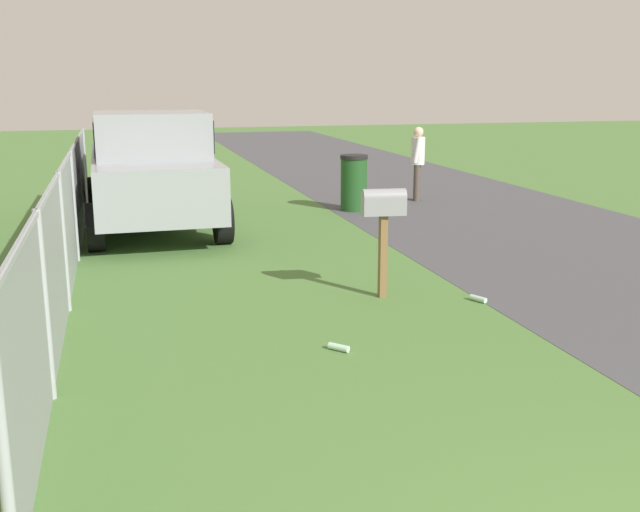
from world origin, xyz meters
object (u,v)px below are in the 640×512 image
Objects in this scene: mailbox at (384,210)px; pickup_truck at (152,168)px; pedestrian at (418,158)px; trash_bin at (354,183)px.

pickup_truck is (5.07, 2.49, 0.02)m from mailbox.
pedestrian is (1.86, -5.79, -0.17)m from pickup_truck.
pedestrian reaches higher than mailbox.
trash_bin is 0.70× the size of pedestrian.
pickup_truck reaches higher than pedestrian.
pickup_truck reaches higher than trash_bin.
pickup_truck is 3.11× the size of pedestrian.
pedestrian is (0.85, -1.74, 0.36)m from trash_bin.
mailbox is at bearing 25.09° from pickup_truck.
pedestrian is at bearing -19.35° from mailbox.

